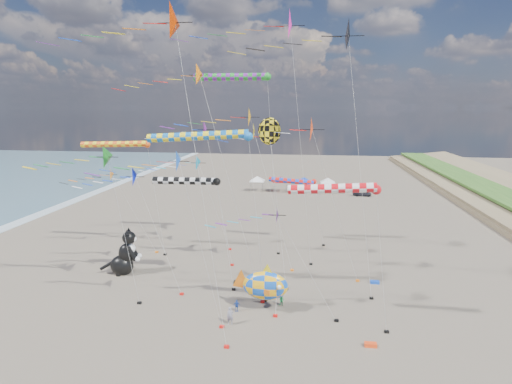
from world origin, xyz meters
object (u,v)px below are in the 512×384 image
object	(u,v)px
person_adult	(230,316)
child_blue	(237,306)
child_green	(282,300)
cat_inflatable	(123,251)
parked_car	(362,193)
fish_inflatable	(265,285)

from	to	relation	value
person_adult	child_blue	bearing A→B (deg)	74.19
child_green	child_blue	world-z (taller)	child_blue
person_adult	child_green	xyz separation A→B (m)	(4.01, 3.82, -0.26)
cat_inflatable	parked_car	world-z (taller)	cat_inflatable
fish_inflatable	person_adult	distance (m)	4.08
cat_inflatable	child_blue	size ratio (longest dim) A/B	4.71
fish_inflatable	child_green	distance (m)	2.61
person_adult	parked_car	bearing A→B (deg)	59.53
cat_inflatable	child_blue	world-z (taller)	cat_inflatable
fish_inflatable	person_adult	xyz separation A→B (m)	(-2.57, -2.72, -1.62)
fish_inflatable	child_blue	size ratio (longest dim) A/B	5.00
child_blue	cat_inflatable	bearing A→B (deg)	138.97
cat_inflatable	child_green	world-z (taller)	cat_inflatable
parked_car	child_blue	bearing A→B (deg)	165.69
child_blue	parked_car	distance (m)	52.81
person_adult	child_blue	world-z (taller)	person_adult
person_adult	parked_car	size ratio (longest dim) A/B	0.41
person_adult	parked_car	xyz separation A→B (m)	(17.04, 52.26, -0.13)
fish_inflatable	parked_car	world-z (taller)	fish_inflatable
child_green	child_blue	size ratio (longest dim) A/B	0.93
cat_inflatable	child_green	distance (m)	18.21
fish_inflatable	child_blue	bearing A→B (deg)	-168.56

